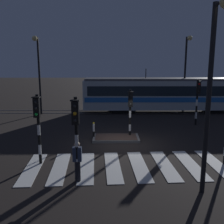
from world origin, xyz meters
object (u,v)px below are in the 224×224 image
street_lamp_trackside_left (38,66)px  bollard_island_edge (94,130)px  traffic_light_corner_far_right (198,95)px  traffic_light_kerb_mid_left (76,128)px  tram (172,94)px  traffic_light_median_centre (130,107)px  street_lamp_near_kerb (213,77)px  traffic_light_corner_near_left (38,119)px  pedestrian_waiting_at_kerb (77,161)px  street_lamp_trackside_right (186,65)px

street_lamp_trackside_left → bollard_island_edge: street_lamp_trackside_left is taller
traffic_light_corner_far_right → bollard_island_edge: size_ratio=3.15×
traffic_light_corner_far_right → traffic_light_kerb_mid_left: 12.42m
tram → traffic_light_median_centre: bearing=-118.1°
street_lamp_near_kerb → bollard_island_edge: 9.21m
traffic_light_corner_near_left → street_lamp_near_kerb: bearing=-23.3°
street_lamp_near_kerb → bollard_island_edge: (-4.54, 7.05, -3.82)m
tram → pedestrian_waiting_at_kerb: size_ratio=9.93×
street_lamp_trackside_right → tram: (-1.12, 0.44, -2.74)m
pedestrian_waiting_at_kerb → bollard_island_edge: 5.89m
tram → pedestrian_waiting_at_kerb: 16.45m
pedestrian_waiting_at_kerb → traffic_light_median_centre: bearing=66.8°
street_lamp_near_kerb → pedestrian_waiting_at_kerb: size_ratio=4.01×
pedestrian_waiting_at_kerb → street_lamp_near_kerb: bearing=-13.6°
traffic_light_median_centre → traffic_light_kerb_mid_left: bearing=-112.7°
traffic_light_corner_near_left → street_lamp_trackside_right: size_ratio=0.48×
traffic_light_corner_far_right → tram: size_ratio=0.21×
street_lamp_trackside_left → pedestrian_waiting_at_kerb: street_lamp_trackside_left is taller
street_lamp_trackside_left → tram: street_lamp_trackside_left is taller
traffic_light_kerb_mid_left → traffic_light_corner_far_right: bearing=50.2°
street_lamp_trackside_right → traffic_light_median_centre: bearing=-125.0°
traffic_light_median_centre → tram: size_ratio=0.18×
traffic_light_median_centre → traffic_light_corner_near_left: bearing=-137.1°
street_lamp_trackside_right → pedestrian_waiting_at_kerb: bearing=-120.3°
traffic_light_kerb_mid_left → bollard_island_edge: (0.30, 6.00, -1.77)m
street_lamp_trackside_left → street_lamp_near_kerb: size_ratio=1.01×
traffic_light_kerb_mid_left → street_lamp_trackside_right: 16.83m
street_lamp_near_kerb → traffic_light_corner_near_left: bearing=156.7°
traffic_light_corner_near_left → street_lamp_trackside_right: (10.39, 12.52, 2.25)m
tram → pedestrian_waiting_at_kerb: tram is taller
traffic_light_median_centre → pedestrian_waiting_at_kerb: 6.73m
traffic_light_corner_far_right → bollard_island_edge: (-7.65, -3.54, -1.75)m
traffic_light_corner_far_right → pedestrian_waiting_at_kerb: 12.40m
street_lamp_near_kerb → tram: size_ratio=0.40×
traffic_light_corner_far_right → traffic_light_kerb_mid_left: (-7.95, -9.55, 0.02)m
pedestrian_waiting_at_kerb → bollard_island_edge: (0.30, 5.87, -0.32)m
traffic_light_corner_near_left → traffic_light_kerb_mid_left: 2.80m
traffic_light_median_centre → street_lamp_near_kerb: street_lamp_near_kerb is taller
traffic_light_corner_far_right → pedestrian_waiting_at_kerb: (-7.95, -9.41, -1.43)m
traffic_light_kerb_mid_left → bollard_island_edge: size_ratio=3.18×
traffic_light_median_centre → street_lamp_near_kerb: size_ratio=0.45×
traffic_light_median_centre → traffic_light_kerb_mid_left: 6.76m
tram → street_lamp_trackside_right: bearing=-21.2°
traffic_light_corner_far_right → traffic_light_corner_near_left: 12.56m
tram → traffic_light_corner_near_left: bearing=-125.6°
traffic_light_median_centre → bollard_island_edge: size_ratio=2.80×
street_lamp_trackside_right → traffic_light_corner_near_left: bearing=-129.7°
street_lamp_trackside_left → traffic_light_corner_far_right: bearing=-17.2°
traffic_light_corner_near_left → pedestrian_waiting_at_kerb: (2.03, -1.79, -1.36)m
street_lamp_near_kerb → tram: bearing=81.4°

